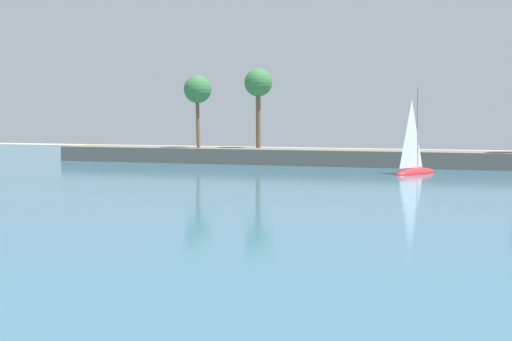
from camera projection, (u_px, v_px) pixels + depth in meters
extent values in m
cube|color=#386B84|center=(470.00, 183.00, 69.92)|extent=(220.00, 116.68, 0.06)
cube|color=slate|center=(488.00, 161.00, 87.04)|extent=(100.11, 6.00, 1.80)
cylinder|color=brown|center=(198.00, 118.00, 97.37)|extent=(0.76, 0.81, 6.86)
sphere|color=#38753D|center=(198.00, 89.00, 97.13)|extent=(3.25, 3.25, 3.25)
cylinder|color=brown|center=(258.00, 115.00, 96.62)|extent=(0.64, 0.91, 7.61)
sphere|color=#38753D|center=(258.00, 82.00, 96.35)|extent=(3.25, 3.25, 3.25)
ellipsoid|color=red|center=(415.00, 174.00, 79.65)|extent=(4.16, 6.32, 1.22)
cylinder|color=gray|center=(418.00, 127.00, 79.57)|extent=(0.18, 0.18, 7.63)
pyramid|color=white|center=(411.00, 134.00, 78.86)|extent=(1.29, 2.58, 6.48)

